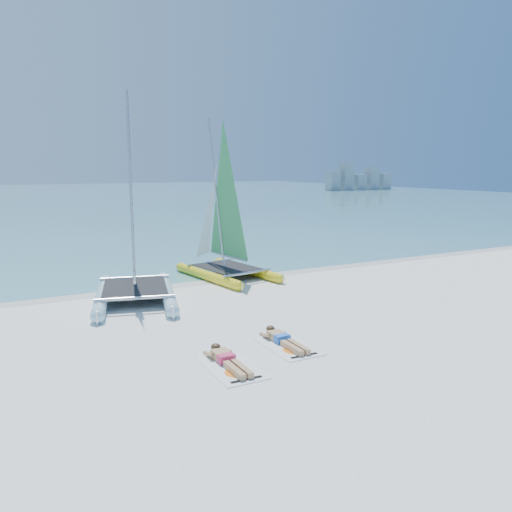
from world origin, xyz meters
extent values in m
plane|color=white|center=(0.00, 0.00, 0.00)|extent=(140.00, 140.00, 0.00)
cube|color=#76B1C4|center=(0.00, 63.00, 0.01)|extent=(140.00, 115.00, 0.01)
cube|color=silver|center=(0.00, 5.50, 0.00)|extent=(140.00, 1.40, 0.01)
cube|color=#959DA4|center=(48.00, 62.00, 1.75)|extent=(2.00, 2.00, 3.50)
cube|color=#959DA4|center=(51.00, 62.00, 2.50)|extent=(2.00, 2.00, 5.00)
cube|color=#959DA4|center=(54.00, 62.00, 1.40)|extent=(2.00, 2.00, 2.80)
cube|color=#959DA4|center=(57.00, 62.00, 2.10)|extent=(2.00, 2.00, 4.20)
cube|color=#959DA4|center=(60.00, 62.00, 1.50)|extent=(2.00, 2.00, 3.00)
cylinder|color=#C1EDFE|center=(-3.60, 4.12, 0.20)|extent=(1.50, 4.55, 0.41)
cone|color=#C1EDFE|center=(-2.99, 6.57, 0.20)|extent=(0.52, 0.66, 0.38)
cylinder|color=#C1EDFE|center=(-1.62, 3.63, 0.20)|extent=(1.50, 4.55, 0.41)
cone|color=#C1EDFE|center=(-1.01, 6.08, 0.20)|extent=(0.52, 0.66, 0.38)
cube|color=black|center=(-2.61, 3.88, 0.44)|extent=(2.52, 2.92, 0.03)
cylinder|color=silver|center=(-2.41, 4.67, 3.59)|extent=(0.38, 1.19, 6.32)
cylinder|color=yellow|center=(0.53, 5.41, 0.18)|extent=(1.06, 4.16, 0.37)
cone|color=yellow|center=(0.15, 7.67, 0.18)|extent=(0.43, 0.58, 0.35)
cylinder|color=yellow|center=(2.36, 5.72, 0.18)|extent=(1.06, 4.16, 0.37)
cone|color=yellow|center=(1.97, 7.98, 0.18)|extent=(0.43, 0.58, 0.35)
cube|color=black|center=(1.44, 5.57, 0.40)|extent=(2.14, 2.55, 0.03)
cylinder|color=silver|center=(1.32, 6.30, 3.25)|extent=(0.27, 1.09, 5.72)
cube|color=white|center=(-2.20, -2.57, 0.01)|extent=(1.00, 1.85, 0.02)
cube|color=tan|center=(-2.20, -2.14, 0.12)|extent=(0.36, 0.55, 0.17)
cube|color=#DD3460|center=(-2.20, -2.34, 0.12)|extent=(0.37, 0.22, 0.17)
cube|color=tan|center=(-2.20, -2.94, 0.09)|extent=(0.31, 0.85, 0.13)
sphere|color=tan|center=(-2.20, -1.77, 0.16)|extent=(0.21, 0.21, 0.21)
ellipsoid|color=#3A2715|center=(-2.20, -1.76, 0.20)|extent=(0.22, 0.24, 0.15)
cube|color=white|center=(-0.46, -2.02, 0.01)|extent=(1.00, 1.85, 0.02)
cube|color=tan|center=(-0.46, -1.59, 0.12)|extent=(0.36, 0.55, 0.17)
cube|color=blue|center=(-0.46, -1.79, 0.12)|extent=(0.37, 0.22, 0.17)
cube|color=tan|center=(-0.46, -2.39, 0.09)|extent=(0.31, 0.85, 0.13)
sphere|color=tan|center=(-0.46, -1.22, 0.16)|extent=(0.21, 0.21, 0.21)
ellipsoid|color=#3A2715|center=(-0.46, -1.21, 0.20)|extent=(0.22, 0.24, 0.15)
camera|label=1|loc=(-6.43, -11.77, 4.25)|focal=35.00mm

